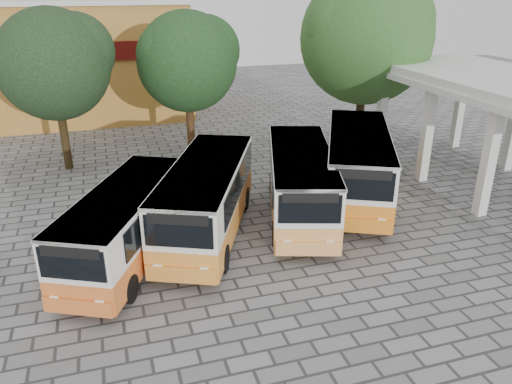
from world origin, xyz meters
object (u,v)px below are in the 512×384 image
object	(u,v)px
bus_centre_right	(301,180)
bus_far_left	(126,221)
bus_centre_left	(207,196)
bus_far_right	(358,162)

from	to	relation	value
bus_centre_right	bus_far_left	bearing A→B (deg)	-149.86
bus_far_left	bus_centre_right	size ratio (longest dim) A/B	0.94
bus_far_left	bus_centre_left	distance (m)	3.35
bus_far_left	bus_far_right	xyz separation A→B (m)	(10.52, 2.68, 0.25)
bus_centre_left	bus_far_right	size ratio (longest dim) A/B	0.94
bus_centre_left	bus_centre_right	xyz separation A→B (m)	(4.13, 0.52, -0.02)
bus_far_left	bus_centre_left	xyz separation A→B (m)	(3.16, 1.11, 0.14)
bus_centre_right	bus_far_right	world-z (taller)	bus_far_right
bus_far_left	bus_centre_right	xyz separation A→B (m)	(7.29, 1.62, 0.12)
bus_far_left	bus_centre_left	bearing A→B (deg)	45.49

